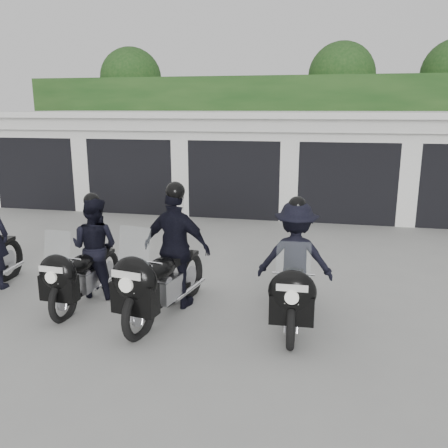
# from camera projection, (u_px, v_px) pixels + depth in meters

# --- Properties ---
(ground) EXTENTS (80.00, 80.00, 0.00)m
(ground) POSITION_uv_depth(u_px,v_px,m) (175.00, 287.00, 8.37)
(ground) COLOR gray
(ground) RESTS_ON ground
(garage_block) EXTENTS (16.40, 6.80, 2.96)m
(garage_block) POSITION_uv_depth(u_px,v_px,m) (248.00, 159.00, 15.68)
(garage_block) COLOR silver
(garage_block) RESTS_ON ground
(background_vegetation) EXTENTS (20.00, 3.90, 5.80)m
(background_vegetation) POSITION_uv_depth(u_px,v_px,m) (276.00, 115.00, 19.90)
(background_vegetation) COLOR #163814
(background_vegetation) RESTS_ON ground
(police_bike_b) EXTENTS (0.84, 2.07, 1.80)m
(police_bike_b) POSITION_uv_depth(u_px,v_px,m) (89.00, 255.00, 7.67)
(police_bike_b) COLOR black
(police_bike_b) RESTS_ON ground
(police_bike_c) EXTENTS (1.22, 2.35, 2.06)m
(police_bike_c) POSITION_uv_depth(u_px,v_px,m) (171.00, 257.00, 7.19)
(police_bike_c) COLOR black
(police_bike_c) RESTS_ON ground
(police_bike_d) EXTENTS (1.15, 2.16, 1.88)m
(police_bike_d) POSITION_uv_depth(u_px,v_px,m) (295.00, 267.00, 6.96)
(police_bike_d) COLOR black
(police_bike_d) RESTS_ON ground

